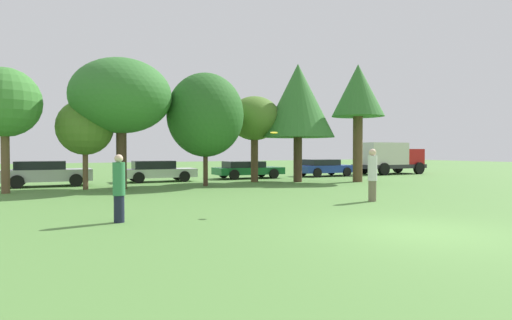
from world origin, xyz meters
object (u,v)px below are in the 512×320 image
(person_thrower, at_px, (119,188))
(tree_6, at_px, (358,93))
(tree_1, at_px, (85,128))
(tree_4, at_px, (254,119))
(person_catcher, at_px, (372,174))
(frisbee, at_px, (274,133))
(parked_car_white, at_px, (157,171))
(tree_0, at_px, (5,103))
(tree_5, at_px, (298,101))
(parked_car_green, at_px, (247,169))
(tree_2, at_px, (121,96))
(parked_car_blue, at_px, (324,167))
(parked_car_silver, at_px, (46,173))
(tree_3, at_px, (205,115))
(delivery_truck_red, at_px, (388,157))

(person_thrower, distance_m, tree_6, 17.44)
(tree_1, relative_size, tree_4, 0.85)
(person_catcher, distance_m, tree_4, 10.66)
(frisbee, relative_size, parked_car_white, 0.05)
(tree_0, bearing_deg, person_catcher, -38.63)
(tree_5, height_order, parked_car_green, tree_5)
(tree_4, bearing_deg, tree_2, -172.88)
(tree_4, height_order, parked_car_green, tree_4)
(tree_2, bearing_deg, frisbee, -74.91)
(person_catcher, relative_size, parked_car_white, 0.44)
(tree_4, xyz_separation_m, parked_car_blue, (6.90, 2.48, -3.02))
(tree_0, distance_m, tree_4, 12.50)
(tree_2, relative_size, parked_car_silver, 1.44)
(parked_car_green, relative_size, parked_car_blue, 1.12)
(frisbee, height_order, parked_car_blue, frisbee)
(parked_car_silver, bearing_deg, tree_3, -22.89)
(person_catcher, xyz_separation_m, parked_car_white, (-4.33, 13.17, -0.33))
(person_thrower, height_order, tree_2, tree_2)
(parked_car_white, xyz_separation_m, delivery_truck_red, (18.08, -0.42, 0.68))
(tree_0, relative_size, tree_5, 0.78)
(frisbee, bearing_deg, tree_0, 126.69)
(person_catcher, bearing_deg, parked_car_green, -99.19)
(person_thrower, distance_m, tree_0, 10.66)
(parked_car_blue, bearing_deg, tree_1, -166.86)
(tree_2, distance_m, tree_4, 7.79)
(parked_car_white, bearing_deg, delivery_truck_red, 1.64)
(tree_1, distance_m, parked_car_silver, 3.90)
(person_thrower, height_order, parked_car_green, person_thrower)
(person_thrower, xyz_separation_m, parked_car_blue, (16.41, 13.10, -0.24))
(parked_car_green, bearing_deg, tree_4, -106.03)
(tree_3, distance_m, parked_car_blue, 11.45)
(tree_5, distance_m, parked_car_blue, 7.18)
(parked_car_silver, xyz_separation_m, parked_car_blue, (17.74, 0.13, -0.04))
(parked_car_white, height_order, delivery_truck_red, delivery_truck_red)
(delivery_truck_red, bearing_deg, tree_0, -169.74)
(tree_6, height_order, parked_car_silver, tree_6)
(parked_car_blue, bearing_deg, tree_4, -157.28)
(parked_car_green, bearing_deg, delivery_truck_red, 0.46)
(tree_3, height_order, delivery_truck_red, tree_3)
(person_thrower, relative_size, tree_3, 0.30)
(tree_5, distance_m, delivery_truck_red, 11.97)
(person_thrower, bearing_deg, tree_3, 55.36)
(frisbee, relative_size, parked_car_green, 0.05)
(tree_0, relative_size, parked_car_blue, 1.31)
(parked_car_green, bearing_deg, parked_car_white, -175.98)
(tree_3, bearing_deg, tree_1, 172.24)
(person_catcher, relative_size, delivery_truck_red, 0.33)
(tree_2, relative_size, tree_4, 1.25)
(person_catcher, bearing_deg, tree_2, -54.97)
(tree_4, bearing_deg, parked_car_blue, 19.76)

